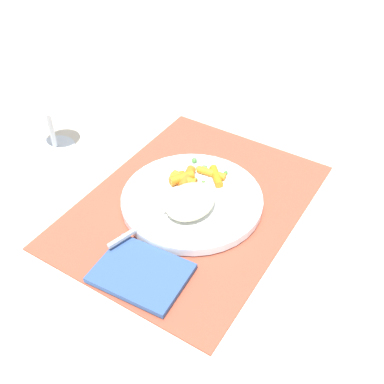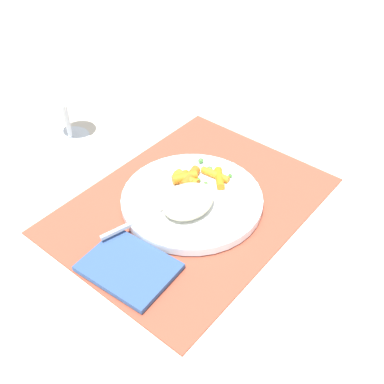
% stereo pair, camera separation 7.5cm
% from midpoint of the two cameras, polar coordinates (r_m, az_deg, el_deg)
% --- Properties ---
extents(ground_plane, '(2.40, 2.40, 0.00)m').
position_cam_midpoint_polar(ground_plane, '(0.79, -2.68, -1.77)').
color(ground_plane, beige).
extents(placemat, '(0.44, 0.33, 0.01)m').
position_cam_midpoint_polar(placemat, '(0.79, -2.69, -1.61)').
color(placemat, '#9E4733').
rests_on(placemat, ground_plane).
extents(plate, '(0.24, 0.24, 0.01)m').
position_cam_midpoint_polar(plate, '(0.79, -2.71, -1.06)').
color(plate, white).
rests_on(plate, placemat).
extents(rice_mound, '(0.09, 0.08, 0.03)m').
position_cam_midpoint_polar(rice_mound, '(0.75, -3.10, -1.28)').
color(rice_mound, beige).
rests_on(rice_mound, plate).
extents(carrot_portion, '(0.09, 0.09, 0.02)m').
position_cam_midpoint_polar(carrot_portion, '(0.81, -2.73, 1.60)').
color(carrot_portion, orange).
rests_on(carrot_portion, plate).
extents(pea_scatter, '(0.08, 0.07, 0.01)m').
position_cam_midpoint_polar(pea_scatter, '(0.82, -1.12, 2.24)').
color(pea_scatter, '#4FA841').
rests_on(pea_scatter, plate).
extents(fork, '(0.20, 0.06, 0.01)m').
position_cam_midpoint_polar(fork, '(0.76, -5.27, -2.01)').
color(fork, silver).
rests_on(fork, plate).
extents(wine_glass, '(0.08, 0.08, 0.18)m').
position_cam_midpoint_polar(wine_glass, '(0.91, -19.84, 11.48)').
color(wine_glass, silver).
rests_on(wine_glass, ground_plane).
extents(napkin, '(0.11, 0.14, 0.01)m').
position_cam_midpoint_polar(napkin, '(0.69, -9.30, -9.79)').
color(napkin, '#33518C').
rests_on(napkin, placemat).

